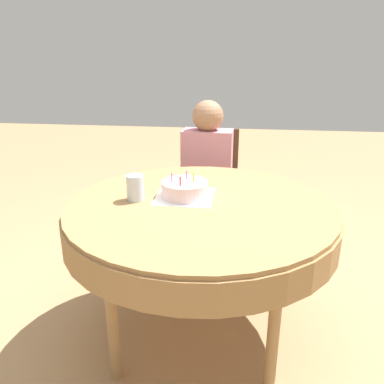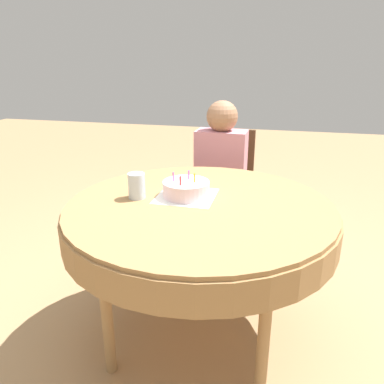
# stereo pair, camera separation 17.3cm
# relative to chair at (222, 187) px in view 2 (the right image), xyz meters

# --- Properties ---
(ground_plane) EXTENTS (12.00, 12.00, 0.00)m
(ground_plane) POSITION_rel_chair_xyz_m (0.05, -1.01, -0.47)
(ground_plane) COLOR #A37F56
(dining_table) EXTENTS (1.25, 1.25, 0.73)m
(dining_table) POSITION_rel_chair_xyz_m (0.05, -1.01, 0.18)
(dining_table) COLOR #9E7547
(dining_table) RESTS_ON ground_plane
(chair) EXTENTS (0.47, 0.47, 0.87)m
(chair) POSITION_rel_chair_xyz_m (0.00, 0.00, 0.00)
(chair) COLOR #4C331E
(chair) RESTS_ON ground_plane
(person) EXTENTS (0.35, 0.30, 1.10)m
(person) POSITION_rel_chair_xyz_m (-0.00, -0.10, 0.20)
(person) COLOR #9E7051
(person) RESTS_ON ground_plane
(napkin) EXTENTS (0.27, 0.27, 0.00)m
(napkin) POSITION_rel_chair_xyz_m (-0.03, -0.94, 0.27)
(napkin) COLOR white
(napkin) RESTS_ON dining_table
(birthday_cake) EXTENTS (0.22, 0.22, 0.12)m
(birthday_cake) POSITION_rel_chair_xyz_m (-0.03, -0.94, 0.30)
(birthday_cake) COLOR silver
(birthday_cake) RESTS_ON dining_table
(drinking_glass) EXTENTS (0.08, 0.08, 0.12)m
(drinking_glass) POSITION_rel_chair_xyz_m (-0.25, -1.02, 0.33)
(drinking_glass) COLOR silver
(drinking_glass) RESTS_ON dining_table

